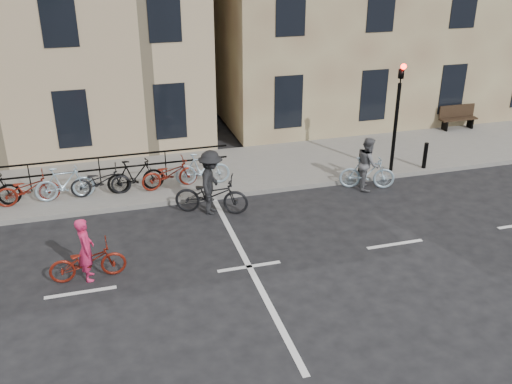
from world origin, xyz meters
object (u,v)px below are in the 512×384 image
object	(u,v)px
traffic_light	(398,104)
cyclist_dark	(211,189)
bench	(457,116)
cyclist_pink	(87,258)
cyclist_grey	(368,168)

from	to	relation	value
traffic_light	cyclist_dark	bearing A→B (deg)	-169.99
bench	cyclist_pink	size ratio (longest dim) A/B	0.89
traffic_light	bench	distance (m)	6.14
bench	traffic_light	bearing A→B (deg)	-144.75
bench	cyclist_grey	xyz separation A→B (m)	(-6.10, -4.18, 0.02)
traffic_light	bench	bearing A→B (deg)	35.25
cyclist_dark	cyclist_grey	bearing A→B (deg)	-64.06
bench	cyclist_pink	distance (m)	16.43
traffic_light	cyclist_grey	xyz separation A→B (m)	(-1.30, -0.79, -1.76)
traffic_light	bench	xyz separation A→B (m)	(4.80, 3.39, -1.78)
cyclist_dark	cyclist_pink	bearing A→B (deg)	148.73
traffic_light	cyclist_dark	distance (m)	6.77
traffic_light	cyclist_grey	distance (m)	2.33
cyclist_grey	cyclist_dark	distance (m)	5.16
cyclist_grey	cyclist_dark	bearing A→B (deg)	113.37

